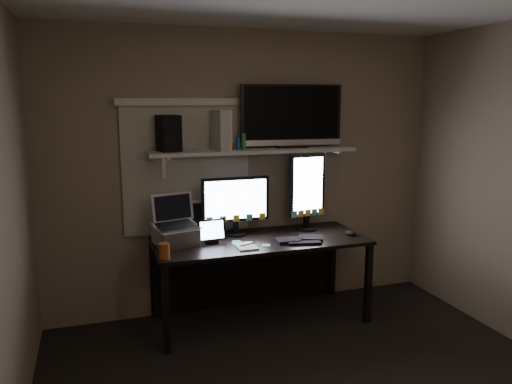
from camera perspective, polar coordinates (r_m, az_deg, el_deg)
name	(u,v)px	position (r m, az deg, el deg)	size (l,w,h in m)	color
back_wall	(247,173)	(4.50, -1.00, 2.23)	(3.60, 3.60, 0.00)	#82705D
window_blinds	(187,170)	(4.35, -7.89, 2.51)	(1.10, 0.02, 1.10)	#B9B6A6
desk	(256,255)	(4.42, 0.00, -7.19)	(1.80, 0.75, 0.73)	black
wall_shelf	(253,151)	(4.31, -0.32, 4.74)	(1.80, 0.35, 0.03)	#B9B9B4
monitor_landscape	(236,205)	(4.34, -2.35, -1.55)	(0.60, 0.06, 0.53)	black
monitor_portrait	(307,191)	(4.52, 5.85, 0.06)	(0.35, 0.07, 0.70)	black
keyboard	(300,239)	(4.23, 5.00, -5.40)	(0.42, 0.16, 0.03)	black
mouse	(351,233)	(4.45, 10.75, -4.63)	(0.07, 0.11, 0.04)	black
notepad	(246,246)	(4.03, -1.14, -6.23)	(0.15, 0.22, 0.01)	white
tablet	(212,231)	(4.13, -5.10, -4.49)	(0.23, 0.10, 0.20)	black
file_sorter	(196,218)	(4.38, -6.87, -2.94)	(0.24, 0.11, 0.31)	black
laptop	(175,221)	(4.09, -9.19, -3.30)	(0.36, 0.29, 0.40)	silver
cup	(164,251)	(3.80, -10.45, -6.66)	(0.08, 0.08, 0.12)	brown
sticky_notes	(251,244)	(4.12, -0.61, -5.92)	(0.29, 0.21, 0.00)	yellow
tv	(291,116)	(4.45, 4.03, 8.63)	(0.91, 0.16, 0.55)	black
game_console	(221,130)	(4.22, -4.00, 7.06)	(0.09, 0.28, 0.33)	beige
speaker	(169,133)	(4.16, -9.96, 6.62)	(0.16, 0.20, 0.29)	black
bottles	(238,142)	(4.23, -2.06, 5.73)	(0.21, 0.05, 0.13)	#A50F0C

